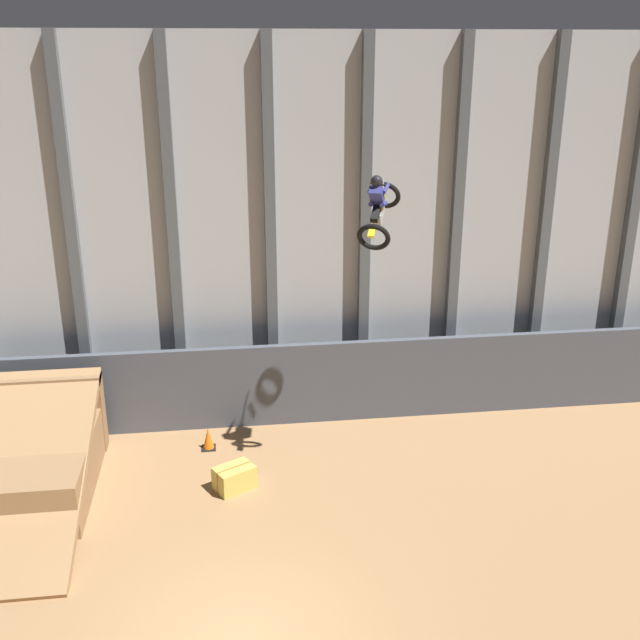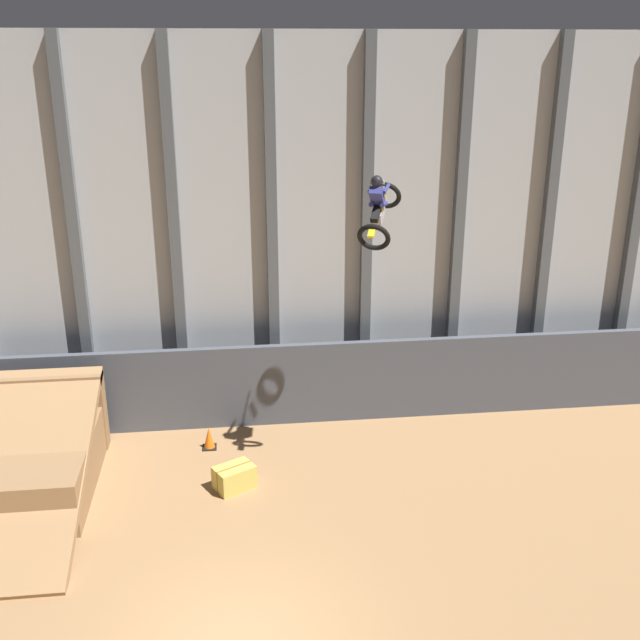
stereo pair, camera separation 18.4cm
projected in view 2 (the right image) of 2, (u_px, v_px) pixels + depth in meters
name	position (u px, v px, depth m)	size (l,w,h in m)	color
arena_back_wall	(224.00, 234.00, 19.79)	(32.00, 0.40, 10.18)	#ADB2B7
lower_barrier	(230.00, 387.00, 20.12)	(31.36, 0.20, 2.30)	#474C56
dirt_ramp	(28.00, 458.00, 17.41)	(3.07, 6.03, 2.25)	#966F48
rider_bike_solo	(379.00, 208.00, 16.32)	(1.31, 1.86, 1.69)	black
traffic_cone_near_ramp	(209.00, 438.00, 19.25)	(0.36, 0.36, 0.58)	black
hay_bale_trackside	(234.00, 477.00, 17.49)	(1.08, 0.96, 0.57)	#CCB751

